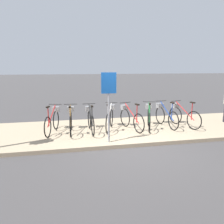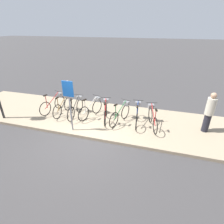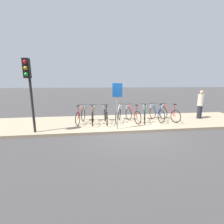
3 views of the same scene
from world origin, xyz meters
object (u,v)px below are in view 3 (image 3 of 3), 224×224
parked_bicycle_6 (156,113)px  traffic_light (29,80)px  pedestrian (200,104)px  parked_bicycle_1 (93,115)px  sign_post (117,98)px  parked_bicycle_2 (106,114)px  parked_bicycle_3 (118,114)px  parked_bicycle_5 (145,113)px  parked_bicycle_7 (168,113)px  parked_bicycle_4 (132,114)px  parked_bicycle_0 (81,115)px

parked_bicycle_6 → traffic_light: size_ratio=0.53×
parked_bicycle_6 → pedestrian: pedestrian is taller
parked_bicycle_1 → sign_post: size_ratio=0.78×
parked_bicycle_1 → sign_post: 1.96m
parked_bicycle_1 → parked_bicycle_6: size_ratio=1.00×
parked_bicycle_2 → parked_bicycle_6: bearing=2.1°
parked_bicycle_3 → parked_bicycle_5: (1.44, -0.14, 0.00)m
parked_bicycle_1 → parked_bicycle_2: same height
parked_bicycle_7 → parked_bicycle_2: bearing=180.0°
parked_bicycle_1 → parked_bicycle_5: size_ratio=1.05×
parked_bicycle_2 → parked_bicycle_3: (0.72, 0.15, 0.00)m
parked_bicycle_6 → parked_bicycle_2: bearing=-177.9°
parked_bicycle_5 → parked_bicycle_7: 1.35m
parked_bicycle_1 → parked_bicycle_2: 0.68m
parked_bicycle_5 → sign_post: sign_post is taller
parked_bicycle_3 → parked_bicycle_4: bearing=-10.8°
pedestrian → sign_post: (-5.21, -1.46, 0.55)m
pedestrian → parked_bicycle_3: bearing=-179.3°
parked_bicycle_5 → pedestrian: bearing=3.4°
parked_bicycle_3 → sign_post: bearing=-102.3°
parked_bicycle_1 → parked_bicycle_3: 1.41m
parked_bicycle_5 → parked_bicycle_2: bearing=-179.9°
parked_bicycle_1 → parked_bicycle_4: 2.13m
parked_bicycle_4 → traffic_light: (-4.62, -1.31, 1.75)m
parked_bicycle_7 → traffic_light: (-6.69, -1.30, 1.75)m
parked_bicycle_2 → parked_bicycle_3: size_ratio=1.05×
pedestrian → parked_bicycle_6: bearing=-177.8°
pedestrian → sign_post: size_ratio=0.79×
parked_bicycle_0 → parked_bicycle_2: 1.30m
traffic_light → parked_bicycle_2: bearing=22.3°
parked_bicycle_7 → traffic_light: 7.03m
parked_bicycle_7 → pedestrian: (2.11, 0.21, 0.43)m
parked_bicycle_7 → parked_bicycle_6: bearing=170.9°
parked_bicycle_4 → sign_post: (-1.03, -1.25, 0.99)m
parked_bicycle_7 → traffic_light: bearing=-169.0°
parked_bicycle_4 → parked_bicycle_7: size_ratio=1.01×
parked_bicycle_4 → pedestrian: pedestrian is taller
parked_bicycle_1 → parked_bicycle_5: (2.84, -0.04, 0.00)m
parked_bicycle_1 → pedestrian: size_ratio=0.98×
traffic_light → sign_post: traffic_light is taller
parked_bicycle_4 → parked_bicycle_7: 2.07m
parked_bicycle_5 → traffic_light: traffic_light is taller
parked_bicycle_2 → parked_bicycle_6: (2.86, 0.10, 0.00)m
parked_bicycle_1 → sign_post: sign_post is taller
parked_bicycle_6 → pedestrian: 2.81m
parked_bicycle_5 → parked_bicycle_7: (1.35, -0.01, 0.00)m
parked_bicycle_7 → parked_bicycle_5: bearing=179.7°
parked_bicycle_0 → parked_bicycle_7: bearing=-1.7°
parked_bicycle_7 → sign_post: bearing=-158.1°
parked_bicycle_7 → sign_post: size_ratio=0.75×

